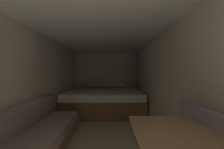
% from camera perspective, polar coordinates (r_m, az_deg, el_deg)
% --- Properties ---
extents(ground_plane, '(7.48, 7.48, 0.00)m').
position_cam_1_polar(ground_plane, '(2.74, -5.81, -26.36)').
color(ground_plane, beige).
extents(wall_back, '(2.57, 0.05, 2.04)m').
position_cam_1_polar(wall_back, '(5.20, -2.91, -1.83)').
color(wall_back, beige).
rests_on(wall_back, ground).
extents(wall_left, '(0.05, 5.48, 2.04)m').
position_cam_1_polar(wall_left, '(2.86, -31.89, -3.91)').
color(wall_left, beige).
rests_on(wall_left, ground).
extents(wall_right, '(0.05, 5.48, 2.04)m').
position_cam_1_polar(wall_right, '(2.65, 22.53, -4.22)').
color(wall_right, beige).
rests_on(wall_right, ground).
extents(ceiling_slab, '(2.57, 5.48, 0.05)m').
position_cam_1_polar(ceiling_slab, '(2.58, -5.86, 19.29)').
color(ceiling_slab, white).
rests_on(ceiling_slab, wall_left).
extents(bed, '(2.35, 1.86, 0.88)m').
position_cam_1_polar(bed, '(4.32, -3.50, -11.29)').
color(bed, brown).
rests_on(bed, ground).
extents(dinette_table, '(0.66, 0.71, 0.76)m').
position_cam_1_polar(dinette_table, '(1.32, 25.86, -25.65)').
color(dinette_table, tan).
rests_on(dinette_table, ground).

